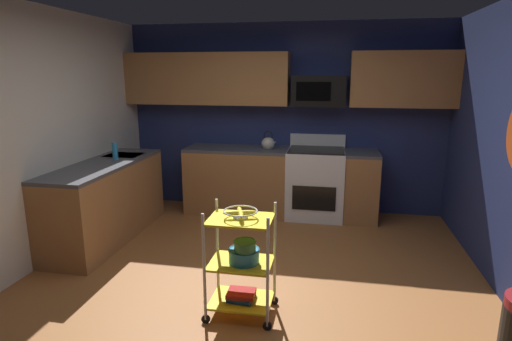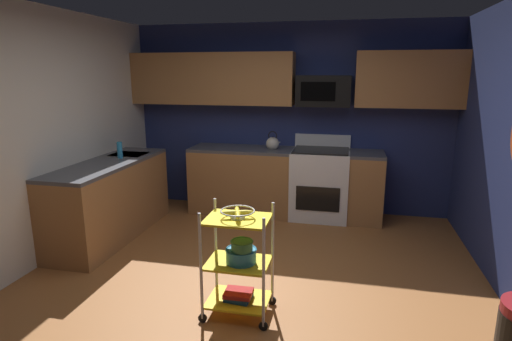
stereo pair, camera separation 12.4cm
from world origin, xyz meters
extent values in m
cube|color=#995B2D|center=(0.00, 0.00, -0.02)|extent=(4.40, 4.80, 0.04)
cube|color=navy|center=(0.00, 2.43, 1.30)|extent=(4.52, 0.06, 2.60)
cube|color=silver|center=(-2.23, 0.00, 1.30)|extent=(0.06, 4.80, 2.60)
cube|color=#9E6B3D|center=(0.00, 2.10, 0.44)|extent=(2.61, 0.60, 0.88)
cube|color=#4C4C51|center=(0.00, 2.10, 0.90)|extent=(2.61, 0.60, 0.04)
cube|color=#9E6B3D|center=(-1.90, 0.86, 0.44)|extent=(0.60, 1.88, 0.88)
cube|color=#4C4C51|center=(-1.90, 0.86, 0.90)|extent=(0.60, 1.88, 0.04)
cube|color=#B7BABC|center=(-1.90, 1.35, 0.84)|extent=(0.44, 0.36, 0.16)
cube|color=white|center=(0.49, 2.10, 0.46)|extent=(0.76, 0.64, 0.92)
cube|color=black|center=(0.49, 1.78, 0.35)|extent=(0.56, 0.01, 0.32)
cube|color=white|center=(0.49, 2.39, 1.01)|extent=(0.76, 0.06, 0.18)
cube|color=black|center=(0.49, 2.10, 0.93)|extent=(0.72, 0.60, 0.02)
cube|color=#9E6B3D|center=(-1.06, 2.23, 1.85)|extent=(2.29, 0.33, 0.70)
cube|color=#9E6B3D|center=(1.54, 2.23, 1.85)|extent=(1.31, 0.33, 0.70)
cube|color=black|center=(0.49, 2.21, 1.70)|extent=(0.70, 0.38, 0.40)
cube|color=black|center=(0.43, 2.02, 1.70)|extent=(0.44, 0.01, 0.24)
cylinder|color=silver|center=(-0.23, -0.61, 0.47)|extent=(0.02, 0.02, 0.88)
cylinder|color=black|center=(-0.23, -0.61, 0.04)|extent=(0.07, 0.02, 0.07)
cylinder|color=silver|center=(0.26, -0.61, 0.47)|extent=(0.02, 0.02, 0.88)
cylinder|color=black|center=(0.26, -0.61, 0.04)|extent=(0.07, 0.02, 0.07)
cylinder|color=silver|center=(-0.23, -0.24, 0.47)|extent=(0.02, 0.02, 0.88)
cylinder|color=black|center=(-0.23, -0.24, 0.04)|extent=(0.07, 0.02, 0.07)
cylinder|color=silver|center=(0.26, -0.24, 0.47)|extent=(0.02, 0.02, 0.88)
cylinder|color=black|center=(0.26, -0.24, 0.04)|extent=(0.07, 0.02, 0.07)
cube|color=yellow|center=(0.02, -0.42, 0.12)|extent=(0.50, 0.38, 0.02)
cube|color=yellow|center=(0.02, -0.42, 0.45)|extent=(0.50, 0.38, 0.02)
cube|color=yellow|center=(0.02, -0.42, 0.82)|extent=(0.50, 0.38, 0.02)
torus|color=silver|center=(0.02, -0.42, 0.89)|extent=(0.27, 0.27, 0.01)
cylinder|color=silver|center=(0.02, -0.42, 0.84)|extent=(0.12, 0.12, 0.02)
ellipsoid|color=yellow|center=(0.07, -0.41, 0.87)|extent=(0.17, 0.09, 0.04)
ellipsoid|color=yellow|center=(0.00, -0.38, 0.87)|extent=(0.09, 0.17, 0.04)
ellipsoid|color=yellow|center=(-0.03, -0.44, 0.87)|extent=(0.17, 0.09, 0.04)
ellipsoid|color=yellow|center=(0.03, -0.47, 0.87)|extent=(0.09, 0.17, 0.04)
cylinder|color=#338CBF|center=(0.04, -0.42, 0.51)|extent=(0.24, 0.24, 0.11)
torus|color=#338CBF|center=(0.04, -0.42, 0.57)|extent=(0.25, 0.25, 0.01)
cylinder|color=#387F4C|center=(0.06, -0.45, 0.61)|extent=(0.17, 0.17, 0.08)
torus|color=#387F4C|center=(0.06, -0.45, 0.65)|extent=(0.18, 0.18, 0.01)
cube|color=#1E4C8C|center=(0.02, -0.42, 0.15)|extent=(0.22, 0.20, 0.04)
cube|color=#B22626|center=(0.02, -0.42, 0.18)|extent=(0.23, 0.19, 0.03)
sphere|color=beige|center=(-0.17, 2.10, 0.99)|extent=(0.18, 0.18, 0.18)
sphere|color=black|center=(-0.17, 2.10, 1.08)|extent=(0.03, 0.03, 0.03)
cone|color=beige|center=(-0.09, 2.10, 1.01)|extent=(0.09, 0.04, 0.06)
torus|color=black|center=(-0.17, 2.10, 1.10)|extent=(0.12, 0.01, 0.12)
cylinder|color=#2D8CBF|center=(-1.87, 1.09, 1.02)|extent=(0.06, 0.06, 0.20)
camera|label=1|loc=(0.71, -3.42, 1.94)|focal=29.20mm
camera|label=2|loc=(0.83, -3.39, 1.94)|focal=29.20mm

